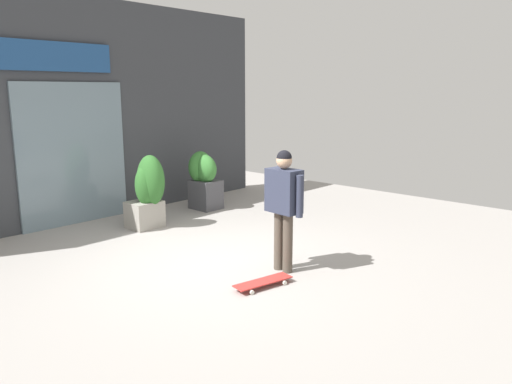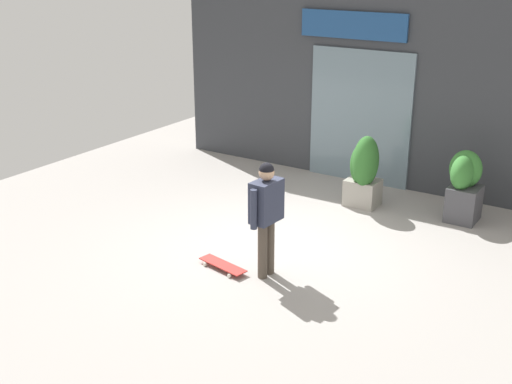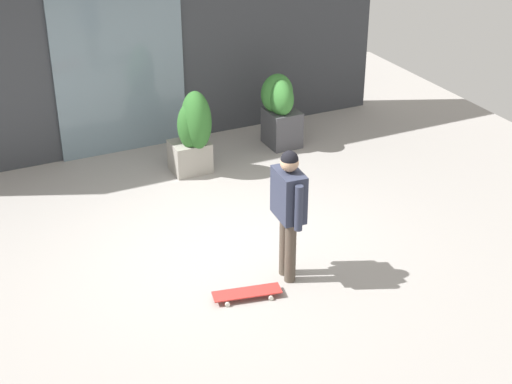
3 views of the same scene
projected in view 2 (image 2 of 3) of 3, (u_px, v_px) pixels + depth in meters
The scene contains 6 objects.
ground_plane at pixel (278, 245), 9.85m from camera, with size 12.00×12.00×0.00m, color #9E9993.
building_facade at pixel (377, 79), 11.92m from camera, with size 8.30×0.31×3.95m.
skateboarder at pixel (266, 208), 8.60m from camera, with size 0.30×0.63×1.60m.
skateboard at pixel (223, 265), 9.08m from camera, with size 0.80×0.36×0.08m.
planter_box_left at pixel (464, 183), 10.56m from camera, with size 0.55×0.62×1.16m.
planter_box_right at pixel (364, 171), 11.08m from camera, with size 0.56×0.63×1.27m.
Camera 2 is at (4.57, -7.72, 4.16)m, focal length 46.10 mm.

